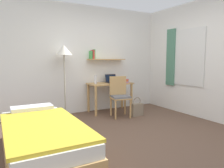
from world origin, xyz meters
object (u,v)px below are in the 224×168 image
desk (110,88)px  laptop (111,80)px  standing_lamp (64,55)px  desk_chair (120,95)px  book_stack (124,81)px  bed (42,139)px  water_bottle (95,80)px  handbag (137,109)px

desk → laptop: (0.09, 0.08, 0.19)m
desk → standing_lamp: (-1.13, 0.04, 0.82)m
desk → desk_chair: 0.50m
standing_lamp → laptop: (1.22, 0.04, -0.63)m
desk_chair → book_stack: desk_chair is taller
standing_lamp → laptop: size_ratio=5.23×
book_stack → laptop: bearing=155.9°
bed → water_bottle: 2.44m
standing_lamp → water_bottle: 0.94m
desk → handbag: size_ratio=2.47×
standing_lamp → laptop: bearing=2.0°
standing_lamp → desk_chair: bearing=-25.4°
standing_lamp → handbag: 2.06m
bed → standing_lamp: size_ratio=1.26×
laptop → handbag: laptop is taller
desk_chair → laptop: bearing=80.1°
bed → desk_chair: desk_chair is taller
standing_lamp → handbag: (1.48, -0.70, -1.25)m
bed → desk: desk is taller
bed → standing_lamp: standing_lamp is taller
bed → handbag: bed is taller
bed → handbag: 2.58m
laptop → book_stack: (0.29, -0.13, -0.01)m
desk_chair → water_bottle: size_ratio=4.47×
desk_chair → laptop: size_ratio=2.95×
laptop → book_stack: laptop is taller
handbag → bed: bearing=-154.8°
laptop → water_bottle: size_ratio=1.51×
standing_lamp → handbag: bearing=-25.4°
book_stack → bed: bearing=-144.0°
desk → laptop: size_ratio=3.48×
book_stack → handbag: size_ratio=0.49×
bed → standing_lamp: (0.85, 1.80, 1.17)m
bed → book_stack: size_ratio=9.57×
bed → handbag: bearing=25.2°
water_bottle → book_stack: water_bottle is taller
bed → desk: (1.98, 1.76, 0.35)m
desk → handbag: (0.35, -0.66, -0.43)m
bed → laptop: 2.82m
desk_chair → standing_lamp: standing_lamp is taller
bed → water_bottle: water_bottle is taller
desk_chair → water_bottle: (-0.38, 0.48, 0.33)m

